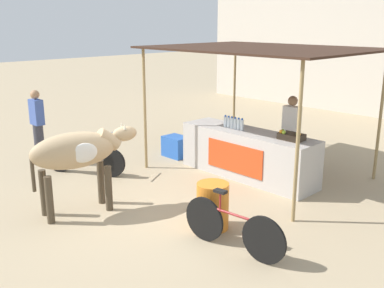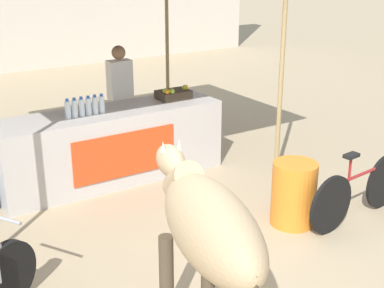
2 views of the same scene
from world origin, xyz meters
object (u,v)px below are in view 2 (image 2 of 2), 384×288
object	(u,v)px
fruit_crate	(174,94)
water_barrel	(294,194)
vendor_behind_counter	(121,100)
bicycle_leaning	(359,191)
stall_counter	(112,145)
cow	(208,228)

from	to	relation	value
fruit_crate	water_barrel	bearing A→B (deg)	-85.85
vendor_behind_counter	bicycle_leaning	xyz separation A→B (m)	(1.33, -3.32, -0.50)
vendor_behind_counter	bicycle_leaning	bearing A→B (deg)	-68.15
stall_counter	cow	world-z (taller)	cow
cow	fruit_crate	bearing A→B (deg)	62.59
cow	water_barrel	bearing A→B (deg)	30.44
stall_counter	water_barrel	size ratio (longest dim) A/B	4.12
fruit_crate	bicycle_leaning	xyz separation A→B (m)	(0.85, -2.61, -0.68)
fruit_crate	cow	distance (m)	3.86
stall_counter	water_barrel	distance (m)	2.53
stall_counter	cow	xyz separation A→B (m)	(-0.78, -3.39, 0.55)
vendor_behind_counter	bicycle_leaning	distance (m)	3.61
cow	bicycle_leaning	size ratio (longest dim) A/B	1.12
vendor_behind_counter	bicycle_leaning	world-z (taller)	vendor_behind_counter
fruit_crate	bicycle_leaning	bearing A→B (deg)	-71.98
vendor_behind_counter	cow	world-z (taller)	vendor_behind_counter
stall_counter	vendor_behind_counter	distance (m)	0.98
fruit_crate	water_barrel	xyz separation A→B (m)	(0.17, -2.29, -0.67)
fruit_crate	stall_counter	bearing A→B (deg)	-177.46
water_barrel	bicycle_leaning	bearing A→B (deg)	-25.44
water_barrel	cow	size ratio (longest dim) A/B	0.39
fruit_crate	vendor_behind_counter	xyz separation A→B (m)	(-0.48, 0.71, -0.18)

